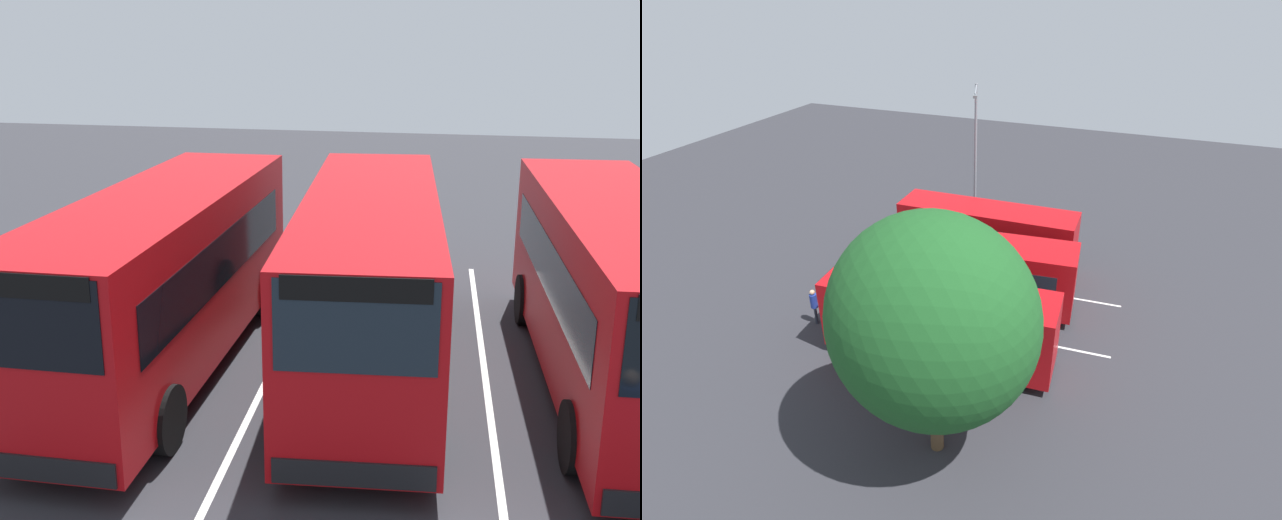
% 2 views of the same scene
% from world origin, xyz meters
% --- Properties ---
extents(ground_plane, '(68.35, 68.35, 0.00)m').
position_xyz_m(ground_plane, '(0.00, 0.00, 0.00)').
color(ground_plane, '#2B2B30').
extents(bus_far_left, '(9.48, 2.65, 3.33)m').
position_xyz_m(bus_far_left, '(0.53, -3.94, 1.84)').
color(bus_far_left, '#B70C11').
rests_on(bus_far_left, ground).
extents(bus_center_left, '(9.61, 3.24, 3.33)m').
position_xyz_m(bus_center_left, '(-0.13, -0.20, 1.84)').
color(bus_center_left, '#B70C11').
rests_on(bus_center_left, ground).
extents(bus_center_right, '(9.57, 3.02, 3.33)m').
position_xyz_m(bus_center_right, '(-0.20, 4.10, 1.84)').
color(bus_center_right, '#B70C11').
rests_on(bus_center_right, ground).
extents(lane_stripe_outer_left, '(13.84, 0.87, 0.01)m').
position_xyz_m(lane_stripe_outer_left, '(0.00, -1.99, 0.00)').
color(lane_stripe_outer_left, silver).
rests_on(lane_stripe_outer_left, ground).
extents(lane_stripe_inner_left, '(13.84, 0.87, 0.01)m').
position_xyz_m(lane_stripe_inner_left, '(0.00, 1.99, 0.00)').
color(lane_stripe_inner_left, silver).
rests_on(lane_stripe_inner_left, ground).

